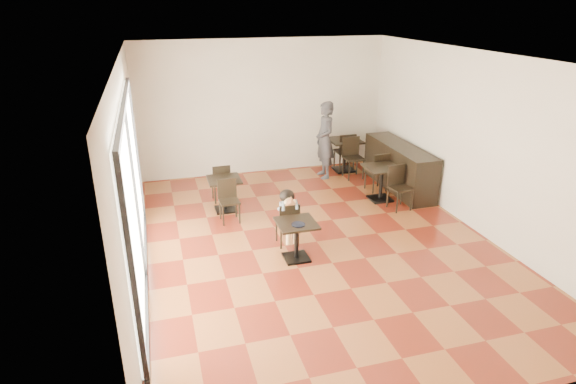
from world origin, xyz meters
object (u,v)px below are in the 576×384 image
object	(u,v)px
adult_patron	(325,140)
chair_left_a	(221,182)
chair_left_b	(229,202)
chair_back_b	(354,158)
cafe_table_mid	(381,183)
chair_back_a	(344,152)
chair_mid_b	(400,188)
cafe_table_left	(225,195)
child	(287,218)
cafe_table_back	(344,155)
chair_mid_a	(376,171)
child_table	(296,241)
child_chair	(287,223)

from	to	relation	value
adult_patron	chair_left_a	size ratio (longest dim) A/B	2.22
chair_left_b	chair_back_b	size ratio (longest dim) A/B	0.86
chair_left_b	cafe_table_mid	bearing A→B (deg)	0.97
adult_patron	chair_back_a	bearing A→B (deg)	116.45
chair_mid_b	chair_left_b	distance (m)	3.46
adult_patron	chair_back_a	distance (m)	0.85
chair_mid_b	chair_left_b	world-z (taller)	chair_mid_b
cafe_table_mid	chair_left_b	size ratio (longest dim) A/B	0.90
chair_mid_b	chair_back_a	distance (m)	2.59
cafe_table_left	chair_back_a	world-z (taller)	chair_back_a
cafe_table_mid	child	bearing A→B (deg)	-150.67
adult_patron	cafe_table_back	world-z (taller)	adult_patron
cafe_table_left	chair_left_b	distance (m)	0.55
chair_mid_a	adult_patron	bearing A→B (deg)	-61.63
chair_left_a	adult_patron	bearing A→B (deg)	-165.52
cafe_table_left	chair_back_a	xyz separation A→B (m)	(3.27, 1.68, 0.14)
adult_patron	chair_back_b	xyz separation A→B (m)	(0.65, -0.25, -0.44)
child_table	chair_back_a	size ratio (longest dim) A/B	0.69
adult_patron	chair_left_b	bearing A→B (deg)	-54.86
adult_patron	chair_mid_b	xyz separation A→B (m)	(0.82, -2.25, -0.47)
cafe_table_back	chair_mid_a	bearing A→B (deg)	-83.04
chair_back_b	chair_left_b	bearing A→B (deg)	-154.03
child	chair_left_a	size ratio (longest dim) A/B	1.22
chair_mid_a	chair_back_a	bearing A→B (deg)	-90.57
child	chair_back_a	bearing A→B (deg)	54.37
chair_back_b	cafe_table_left	bearing A→B (deg)	-162.22
cafe_table_back	chair_mid_a	distance (m)	1.46
child_table	chair_mid_a	size ratio (longest dim) A/B	0.74
child_table	chair_left_b	bearing A→B (deg)	115.06
chair_mid_b	chair_back_b	bearing A→B (deg)	87.77
child_table	child	bearing A→B (deg)	90.00
cafe_table_mid	chair_mid_a	xyz separation A→B (m)	(0.15, 0.55, 0.08)
chair_mid_a	chair_mid_b	distance (m)	1.10
cafe_table_mid	cafe_table_left	world-z (taller)	cafe_table_mid
cafe_table_left	cafe_table_back	size ratio (longest dim) A/B	0.86
adult_patron	chair_mid_a	size ratio (longest dim) A/B	2.05
chair_left_b	adult_patron	bearing A→B (deg)	33.47
child	chair_back_b	xyz separation A→B (m)	(2.45, 2.84, -0.02)
chair_mid_a	chair_mid_b	size ratio (longest dim) A/B	1.00
chair_left_b	chair_back_a	world-z (taller)	chair_back_a
adult_patron	cafe_table_back	distance (m)	0.88
chair_back_a	chair_back_b	size ratio (longest dim) A/B	1.00
cafe_table_left	child	bearing A→B (deg)	-64.94
child_table	cafe_table_back	xyz separation A→B (m)	(2.45, 3.94, 0.07)
child	chair_mid_a	bearing A→B (deg)	36.47
chair_mid_a	chair_left_a	distance (m)	3.46
adult_patron	chair_left_a	world-z (taller)	adult_patron
child_table	cafe_table_back	distance (m)	4.64
chair_left_a	chair_left_b	size ratio (longest dim) A/B	1.00
child_chair	chair_left_a	xyz separation A→B (m)	(-0.82, 2.29, 0.01)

